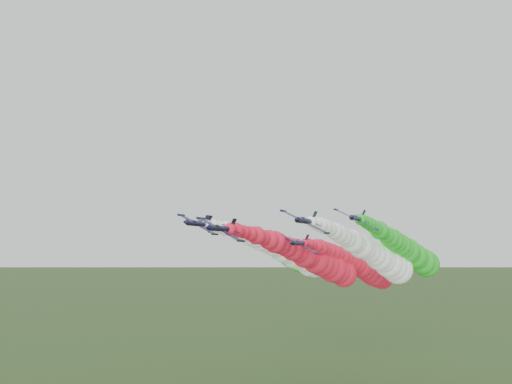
# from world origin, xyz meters

# --- Properties ---
(jet_lead) EXTENTS (14.70, 62.32, 15.33)m
(jet_lead) POSITION_xyz_m (4.55, 37.55, 35.90)
(jet_lead) COLOR #111133
(jet_lead) RESTS_ON ground
(jet_inner_left) EXTENTS (14.59, 62.21, 15.21)m
(jet_inner_left) POSITION_xyz_m (-6.63, 49.07, 37.39)
(jet_inner_left) COLOR #111133
(jet_inner_left) RESTS_ON ground
(jet_inner_right) EXTENTS (15.24, 62.86, 15.86)m
(jet_inner_right) POSITION_xyz_m (17.60, 45.71, 36.72)
(jet_inner_right) COLOR #111133
(jet_inner_right) RESTS_ON ground
(jet_outer_left) EXTENTS (14.91, 62.53, 15.54)m
(jet_outer_left) POSITION_xyz_m (-11.58, 58.65, 37.69)
(jet_outer_left) COLOR #111133
(jet_outer_left) RESTS_ON ground
(jet_outer_right) EXTENTS (15.06, 62.68, 15.69)m
(jet_outer_right) POSITION_xyz_m (23.20, 58.07, 37.91)
(jet_outer_right) COLOR #111133
(jet_outer_right) RESTS_ON ground
(jet_trail) EXTENTS (14.55, 62.17, 15.18)m
(jet_trail) POSITION_xyz_m (10.17, 61.74, 33.54)
(jet_trail) COLOR #111133
(jet_trail) RESTS_ON ground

